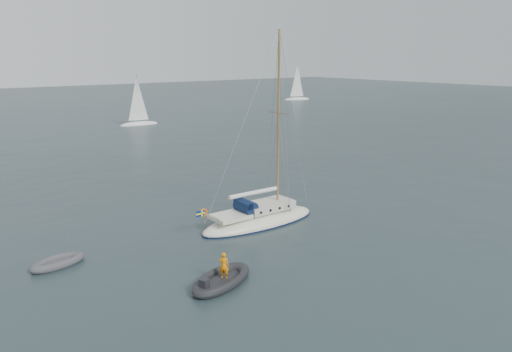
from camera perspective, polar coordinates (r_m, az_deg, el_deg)
ground at (r=29.77m, az=1.45°, el=-6.32°), size 300.00×300.00×0.00m
sailboat at (r=30.71m, az=0.39°, el=-3.87°), size 8.55×2.57×12.18m
dinghy at (r=26.93m, az=-21.72°, el=-9.16°), size 2.82×1.27×0.40m
rib at (r=23.29m, az=-3.99°, el=-11.66°), size 3.86×1.75×1.47m
distant_yacht_b at (r=116.85m, az=4.72°, el=10.52°), size 6.65×3.55×8.82m
distant_yacht_c at (r=76.23m, az=-13.37°, el=8.18°), size 5.87×3.13×7.78m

